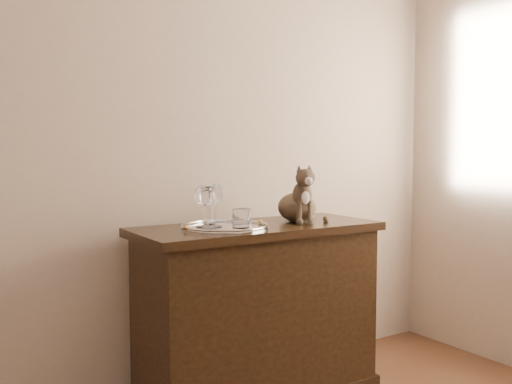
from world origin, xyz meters
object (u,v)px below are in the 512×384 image
wine_glass_b (210,205)px  cat (297,193)px  wine_glass_c (208,208)px  tumbler_a (241,218)px  tumbler_c (243,217)px  tray (225,228)px  wine_glass_a (202,206)px  sideboard (258,312)px  wine_glass_d (215,206)px

wine_glass_b → cat: bearing=-11.3°
wine_glass_c → tumbler_a: wine_glass_c is taller
cat → tumbler_c: bearing=-157.9°
tray → tumbler_c: bearing=-9.6°
wine_glass_a → sideboard: bearing=-2.8°
sideboard → wine_glass_d: 0.58m
wine_glass_c → wine_glass_b: bearing=59.3°
sideboard → tumbler_a: (-0.15, -0.10, 0.48)m
wine_glass_c → tumbler_c: (0.19, 0.01, -0.06)m
cat → wine_glass_c: bearing=-159.8°
wine_glass_b → wine_glass_c: wine_glass_c is taller
wine_glass_a → tumbler_a: 0.18m
tray → tumbler_c: (0.09, -0.02, 0.04)m
sideboard → tumbler_a: bearing=-147.3°
wine_glass_b → tumbler_c: wine_glass_b is taller
wine_glass_a → wine_glass_c: size_ratio=1.00×
wine_glass_a → wine_glass_c: (-0.00, -0.06, -0.00)m
tray → wine_glass_c: wine_glass_c is taller
wine_glass_a → wine_glass_b: (0.08, 0.08, -0.01)m
wine_glass_a → tumbler_a: size_ratio=2.22×
wine_glass_d → tumbler_a: 0.13m
wine_glass_c → cat: bearing=5.2°
wine_glass_b → tumbler_a: size_ratio=2.10×
wine_glass_a → tumbler_c: bearing=-15.3°
wine_glass_a → wine_glass_b: bearing=45.0°
sideboard → tray: size_ratio=3.00×
tray → tumbler_a: 0.10m
tumbler_c → wine_glass_a: bearing=164.7°
tumbler_a → sideboard: bearing=32.7°
tumbler_a → wine_glass_b: bearing=106.3°
tray → cat: bearing=3.6°
tumbler_a → cat: 0.41m
sideboard → wine_glass_c: wine_glass_c is taller
wine_glass_b → cat: 0.46m
wine_glass_a → tumbler_c: (0.19, -0.05, -0.06)m
sideboard → wine_glass_a: (-0.29, 0.01, 0.53)m
wine_glass_b → tumbler_c: 0.18m
cat → tumbler_a: bearing=-150.0°
sideboard → wine_glass_c: 0.60m
wine_glass_c → cat: 0.53m
wine_glass_d → tumbler_a: wine_glass_d is taller
tray → wine_glass_c: (-0.10, -0.02, 0.10)m
tumbler_c → wine_glass_c: bearing=-178.3°
tumbler_a → tumbler_c: size_ratio=1.08×
wine_glass_c → tumbler_c: size_ratio=2.38×
sideboard → tumbler_a: tumbler_a is taller
sideboard → wine_glass_d: size_ratio=6.04×
wine_glass_a → wine_glass_b: size_ratio=1.06×
sideboard → wine_glass_a: 0.60m
wine_glass_c → tumbler_a: size_ratio=2.21×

